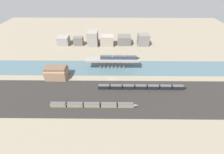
# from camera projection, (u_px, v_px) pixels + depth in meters

# --- Properties ---
(ground_plane) EXTENTS (400.00, 400.00, 0.00)m
(ground_plane) POSITION_uv_depth(u_px,v_px,m) (112.00, 79.00, 137.91)
(ground_plane) COLOR gray
(railbed_yard) EXTENTS (280.00, 42.00, 0.01)m
(railbed_yard) POSITION_uv_depth(u_px,v_px,m) (112.00, 97.00, 118.70)
(railbed_yard) COLOR #282623
(railbed_yard) RESTS_ON ground
(river_water) EXTENTS (320.00, 27.53, 0.01)m
(river_water) POSITION_uv_depth(u_px,v_px,m) (112.00, 68.00, 152.63)
(river_water) COLOR #47606B
(river_water) RESTS_ON ground
(bridge) EXTENTS (52.33, 9.21, 10.30)m
(bridge) POSITION_uv_depth(u_px,v_px,m) (112.00, 61.00, 147.91)
(bridge) COLOR gray
(bridge) RESTS_ON ground
(train_on_bridge) EXTENTS (39.10, 2.66, 3.73)m
(train_on_bridge) POSITION_uv_depth(u_px,v_px,m) (120.00, 57.00, 145.30)
(train_on_bridge) COLOR #2D384C
(train_on_bridge) RESTS_ON bridge
(train_yard_near) EXTENTS (65.10, 2.73, 3.47)m
(train_yard_near) POSITION_uv_depth(u_px,v_px,m) (94.00, 105.00, 109.95)
(train_yard_near) COLOR gray
(train_yard_near) RESTS_ON ground
(train_yard_mid) EXTENTS (74.66, 3.02, 3.77)m
(train_yard_mid) POSITION_uv_depth(u_px,v_px,m) (142.00, 87.00, 125.65)
(train_yard_mid) COLOR black
(train_yard_mid) RESTS_ON ground
(warehouse_building) EXTENTS (18.89, 13.87, 11.09)m
(warehouse_building) POSITION_uv_depth(u_px,v_px,m) (57.00, 72.00, 136.93)
(warehouse_building) COLOR #937056
(warehouse_building) RESTS_ON ground
(city_block_far_left) EXTENTS (14.32, 13.62, 10.62)m
(city_block_far_left) POSITION_uv_depth(u_px,v_px,m) (63.00, 40.00, 194.82)
(city_block_far_left) COLOR gray
(city_block_far_left) RESTS_ON ground
(city_block_left) EXTENTS (11.73, 8.65, 10.45)m
(city_block_left) POSITION_uv_depth(u_px,v_px,m) (79.00, 41.00, 193.80)
(city_block_left) COLOR #605B56
(city_block_left) RESTS_ON ground
(city_block_center) EXTENTS (12.81, 15.38, 17.83)m
(city_block_center) POSITION_uv_depth(u_px,v_px,m) (93.00, 38.00, 191.30)
(city_block_center) COLOR gray
(city_block_center) RESTS_ON ground
(city_block_right) EXTENTS (16.58, 13.23, 12.76)m
(city_block_right) POSITION_uv_depth(u_px,v_px,m) (107.00, 40.00, 192.37)
(city_block_right) COLOR gray
(city_block_right) RESTS_ON ground
(city_block_far_right) EXTENTS (16.60, 15.12, 10.75)m
(city_block_far_right) POSITION_uv_depth(u_px,v_px,m) (124.00, 40.00, 196.20)
(city_block_far_right) COLOR #605B56
(city_block_far_right) RESTS_ON ground
(city_block_tall) EXTENTS (14.05, 12.20, 14.18)m
(city_block_tall) POSITION_uv_depth(u_px,v_px,m) (143.00, 40.00, 192.45)
(city_block_tall) COLOR slate
(city_block_tall) RESTS_ON ground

